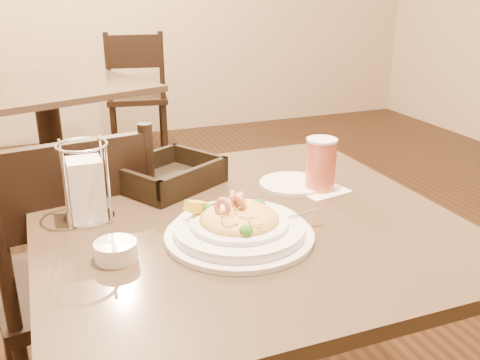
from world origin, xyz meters
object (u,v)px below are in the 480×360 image
object	(u,v)px
dining_chair_near	(75,274)
butter_ramekin	(116,251)
dining_chair_far	(137,92)
background_table	(50,130)
pasta_bowl	(239,226)
bread_basket	(169,177)
main_table	(243,309)
napkin_caddy	(86,187)
drink_glass	(321,165)
side_plate	(291,184)

from	to	relation	value
dining_chair_near	butter_ramekin	xyz separation A→B (m)	(0.06, -0.45, 0.28)
dining_chair_far	background_table	bearing A→B (deg)	65.51
pasta_bowl	bread_basket	bearing A→B (deg)	99.88
main_table	butter_ramekin	distance (m)	0.40
pasta_bowl	napkin_caddy	bearing A→B (deg)	143.05
background_table	butter_ramekin	distance (m)	1.97
dining_chair_far	drink_glass	world-z (taller)	dining_chair_far
main_table	drink_glass	distance (m)	0.40
main_table	side_plate	xyz separation A→B (m)	(0.18, 0.13, 0.25)
side_plate	bread_basket	bearing A→B (deg)	158.12
dining_chair_far	pasta_bowl	bearing A→B (deg)	92.92
napkin_caddy	side_plate	bearing A→B (deg)	2.11
main_table	dining_chair_far	size ratio (longest dim) A/B	0.97
main_table	napkin_caddy	size ratio (longest dim) A/B	5.13
napkin_caddy	butter_ramekin	world-z (taller)	napkin_caddy
dining_chair_near	butter_ramekin	bearing A→B (deg)	88.89
dining_chair_near	napkin_caddy	xyz separation A→B (m)	(0.04, -0.24, 0.34)
main_table	drink_glass	bearing A→B (deg)	18.85
pasta_bowl	napkin_caddy	size ratio (longest dim) A/B	1.93
dining_chair_near	butter_ramekin	size ratio (longest dim) A/B	11.50
dining_chair_far	drink_glass	distance (m)	2.74
dining_chair_near	pasta_bowl	distance (m)	0.62
background_table	bread_basket	size ratio (longest dim) A/B	3.76
dining_chair_near	drink_glass	xyz separation A→B (m)	(0.59, -0.27, 0.33)
pasta_bowl	side_plate	bearing A→B (deg)	44.15
background_table	dining_chair_near	xyz separation A→B (m)	(-0.01, -1.51, -0.02)
bread_basket	background_table	bearing A→B (deg)	98.40
side_plate	butter_ramekin	bearing A→B (deg)	-155.05
background_table	dining_chair_near	distance (m)	1.51
napkin_caddy	side_plate	world-z (taller)	napkin_caddy
dining_chair_far	side_plate	size ratio (longest dim) A/B	5.68
main_table	side_plate	bearing A→B (deg)	35.36
main_table	pasta_bowl	world-z (taller)	pasta_bowl
background_table	butter_ramekin	size ratio (longest dim) A/B	14.17
dining_chair_far	napkin_caddy	xyz separation A→B (m)	(-0.61, -2.69, 0.34)
dining_chair_near	background_table	bearing A→B (deg)	-99.55
dining_chair_far	dining_chair_near	bearing A→B (deg)	84.76
dining_chair_near	bread_basket	bearing A→B (deg)	147.96
pasta_bowl	butter_ramekin	world-z (taller)	pasta_bowl
dining_chair_near	dining_chair_far	distance (m)	2.54
dining_chair_far	drink_glass	xyz separation A→B (m)	(-0.05, -2.72, 0.33)
main_table	dining_chair_far	distance (m)	2.82
dining_chair_far	drink_glass	size ratio (longest dim) A/B	6.74
drink_glass	side_plate	distance (m)	0.09
main_table	napkin_caddy	xyz separation A→B (m)	(-0.32, 0.11, 0.32)
main_table	pasta_bowl	xyz separation A→B (m)	(-0.05, -0.09, 0.27)
dining_chair_near	side_plate	world-z (taller)	dining_chair_near
side_plate	butter_ramekin	world-z (taller)	butter_ramekin
side_plate	dining_chair_far	bearing A→B (deg)	87.69
background_table	drink_glass	distance (m)	1.90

